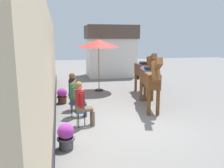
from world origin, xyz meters
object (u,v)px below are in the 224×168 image
object	(u,v)px
cafe_parasol	(99,44)
satchel_bag	(76,102)
seated_visitor_middle	(75,94)
flower_planter_farthest	(62,95)
saddled_horse_near	(150,78)
flower_planter_nearest	(66,136)
seated_visitor_near	(82,101)
saddled_horse_far	(144,71)
seated_visitor_far	(75,89)

from	to	relation	value
cafe_parasol	satchel_bag	xyz separation A→B (m)	(-1.35, -2.33, -2.26)
seated_visitor_middle	flower_planter_farthest	xyz separation A→B (m)	(-0.42, 1.83, -0.44)
saddled_horse_near	flower_planter_nearest	size ratio (longest dim) A/B	4.63
flower_planter_farthest	seated_visitor_near	bearing A→B (deg)	-78.99
seated_visitor_near	saddled_horse_far	world-z (taller)	saddled_horse_far
saddled_horse_near	flower_planter_nearest	world-z (taller)	saddled_horse_near
saddled_horse_far	flower_planter_farthest	bearing A→B (deg)	-173.13
seated_visitor_middle	flower_planter_farthest	bearing A→B (deg)	102.94
seated_visitor_far	flower_planter_nearest	size ratio (longest dim) A/B	2.17
flower_planter_farthest	satchel_bag	xyz separation A→B (m)	(0.53, -0.32, -0.23)
seated_visitor_middle	seated_visitor_far	xyz separation A→B (m)	(0.04, 0.82, 0.00)
seated_visitor_far	satchel_bag	size ratio (longest dim) A/B	4.96
cafe_parasol	satchel_bag	world-z (taller)	cafe_parasol
seated_visitor_near	saddled_horse_far	distance (m)	4.54
seated_visitor_near	seated_visitor_middle	xyz separation A→B (m)	(-0.12, 0.96, 0.00)
seated_visitor_near	seated_visitor_far	bearing A→B (deg)	92.80
seated_visitor_middle	satchel_bag	distance (m)	1.66
seated_visitor_far	flower_planter_farthest	xyz separation A→B (m)	(-0.46, 1.01, -0.44)
seated_visitor_near	satchel_bag	xyz separation A→B (m)	(-0.01, 2.47, -0.68)
seated_visitor_middle	saddled_horse_near	xyz separation A→B (m)	(2.79, 0.38, 0.38)
seated_visitor_near	saddled_horse_far	xyz separation A→B (m)	(3.16, 3.23, 0.38)
cafe_parasol	satchel_bag	bearing A→B (deg)	-120.09
saddled_horse_near	flower_planter_farthest	world-z (taller)	saddled_horse_near
saddled_horse_near	saddled_horse_far	distance (m)	1.95
seated_visitor_far	satchel_bag	xyz separation A→B (m)	(0.07, 0.69, -0.68)
seated_visitor_near	saddled_horse_near	bearing A→B (deg)	26.65
saddled_horse_far	flower_planter_nearest	size ratio (longest dim) A/B	4.67
seated_visitor_far	flower_planter_farthest	bearing A→B (deg)	114.32
seated_visitor_far	satchel_bag	distance (m)	0.97
saddled_horse_near	satchel_bag	world-z (taller)	saddled_horse_near
seated_visitor_far	satchel_bag	bearing A→B (deg)	83.97
saddled_horse_far	flower_planter_nearest	distance (m)	5.98
seated_visitor_near	seated_visitor_middle	size ratio (longest dim) A/B	1.00
flower_planter_nearest	flower_planter_farthest	distance (m)	4.19
seated_visitor_far	flower_planter_farthest	distance (m)	1.19
flower_planter_nearest	saddled_horse_near	bearing A→B (deg)	40.56
cafe_parasol	saddled_horse_near	bearing A→B (deg)	-68.84
flower_planter_farthest	satchel_bag	world-z (taller)	flower_planter_farthest
saddled_horse_far	saddled_horse_near	bearing A→B (deg)	-104.59
seated_visitor_near	flower_planter_nearest	world-z (taller)	seated_visitor_near
seated_visitor_near	flower_planter_nearest	distance (m)	1.56
saddled_horse_near	satchel_bag	distance (m)	3.10
seated_visitor_middle	seated_visitor_near	bearing A→B (deg)	-82.73
seated_visitor_far	flower_planter_nearest	distance (m)	3.24
seated_visitor_far	flower_planter_nearest	xyz separation A→B (m)	(-0.44, -3.18, -0.44)
flower_planter_nearest	flower_planter_farthest	bearing A→B (deg)	90.17
flower_planter_farthest	cafe_parasol	distance (m)	3.42
seated_visitor_middle	saddled_horse_far	world-z (taller)	saddled_horse_far
seated_visitor_near	flower_planter_farthest	size ratio (longest dim) A/B	2.17
cafe_parasol	satchel_bag	size ratio (longest dim) A/B	9.21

